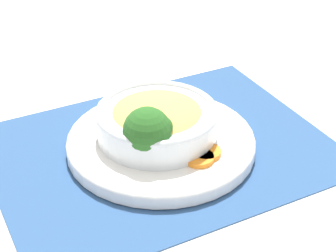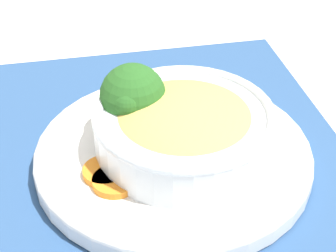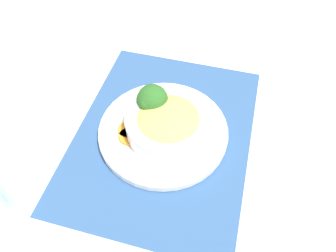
# 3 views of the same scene
# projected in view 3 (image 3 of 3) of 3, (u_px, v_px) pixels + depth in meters

# --- Properties ---
(ground_plane) EXTENTS (4.00, 4.00, 0.00)m
(ground_plane) POSITION_uv_depth(u_px,v_px,m) (163.00, 135.00, 0.73)
(ground_plane) COLOR white
(placemat) EXTENTS (0.52, 0.41, 0.00)m
(placemat) POSITION_uv_depth(u_px,v_px,m) (163.00, 134.00, 0.73)
(placemat) COLOR #2D5184
(placemat) RESTS_ON ground_plane
(plate) EXTENTS (0.28, 0.28, 0.02)m
(plate) POSITION_uv_depth(u_px,v_px,m) (163.00, 131.00, 0.72)
(plate) COLOR white
(plate) RESTS_ON placemat
(bowl) EXTENTS (0.18, 0.18, 0.06)m
(bowl) POSITION_uv_depth(u_px,v_px,m) (168.00, 124.00, 0.69)
(bowl) COLOR silver
(bowl) RESTS_ON plate
(broccoli_floret) EXTENTS (0.07, 0.07, 0.08)m
(broccoli_floret) POSITION_uv_depth(u_px,v_px,m) (152.00, 100.00, 0.71)
(broccoli_floret) COLOR #84AD5B
(broccoli_floret) RESTS_ON plate
(carrot_slice_near) EXTENTS (0.04, 0.04, 0.01)m
(carrot_slice_near) POSITION_uv_depth(u_px,v_px,m) (128.00, 130.00, 0.71)
(carrot_slice_near) COLOR orange
(carrot_slice_near) RESTS_ON plate
(carrot_slice_middle) EXTENTS (0.04, 0.04, 0.01)m
(carrot_slice_middle) POSITION_uv_depth(u_px,v_px,m) (129.00, 137.00, 0.70)
(carrot_slice_middle) COLOR orange
(carrot_slice_middle) RESTS_ON plate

